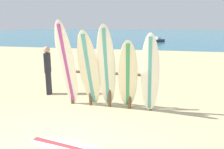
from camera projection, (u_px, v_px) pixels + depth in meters
ocean_water at (157, 34)px, 58.99m from camera, size 120.00×80.00×0.01m
surfboard_rack at (110, 84)px, 6.42m from camera, size 2.51×0.09×1.18m
surfboard_leaning_far_left at (67, 66)px, 6.20m from camera, size 0.50×0.88×2.54m
surfboard_leaning_left at (89, 71)px, 6.14m from camera, size 0.58×0.95×2.29m
surfboard_leaning_center_left at (106, 68)px, 6.04m from camera, size 0.61×1.04×2.44m
surfboard_leaning_center at (128, 77)px, 5.90m from camera, size 0.66×1.10×2.07m
surfboard_leaning_center_right at (150, 74)px, 5.82m from camera, size 0.51×0.56×2.23m
beachgoer_standing at (48, 68)px, 7.55m from camera, size 0.24×0.31×1.69m
small_boat_offshore at (157, 40)px, 30.83m from camera, size 2.05×2.20×0.71m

